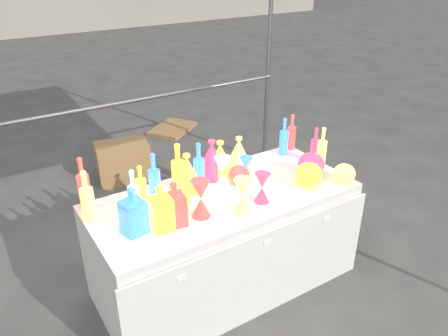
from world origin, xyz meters
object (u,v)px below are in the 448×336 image
cardboard_box_closed (123,161)px  bottle_0 (141,184)px  display_table (225,241)px  globe_0 (308,176)px  lampshade_0 (187,172)px  decanter_0 (161,207)px  hourglass_0 (201,199)px

cardboard_box_closed → bottle_0: (-0.47, -1.75, 0.69)m
display_table → globe_0: 0.75m
display_table → lampshade_0: lampshade_0 is taller
cardboard_box_closed → bottle_0: 1.94m
globe_0 → lampshade_0: bearing=151.2°
cardboard_box_closed → decanter_0: size_ratio=1.82×
decanter_0 → globe_0: bearing=2.9°
lampshade_0 → display_table: bearing=-40.7°
bottle_0 → lampshade_0: bottle_0 is taller
decanter_0 → globe_0: decanter_0 is taller
display_table → decanter_0: (-0.52, -0.13, 0.52)m
decanter_0 → globe_0: size_ratio=1.59×
display_table → lampshade_0: (-0.17, 0.21, 0.51)m
cardboard_box_closed → globe_0: bearing=-63.3°
display_table → hourglass_0: (-0.26, -0.13, 0.50)m
cardboard_box_closed → hourglass_0: 2.21m
bottle_0 → decanter_0: size_ratio=0.91×
display_table → cardboard_box_closed: size_ratio=3.42×
hourglass_0 → lampshade_0: (0.09, 0.34, 0.01)m
hourglass_0 → globe_0: size_ratio=1.32×
cardboard_box_closed → lampshade_0: (-0.13, -1.75, 0.69)m
bottle_0 → hourglass_0: bottle_0 is taller
cardboard_box_closed → decanter_0: (-0.48, -2.09, 0.70)m
display_table → cardboard_box_closed: 1.97m
cardboard_box_closed → decanter_0: bearing=-91.9°
display_table → hourglass_0: bearing=-152.7°
globe_0 → lampshade_0: size_ratio=0.71×
cardboard_box_closed → globe_0: size_ratio=2.90×
display_table → decanter_0: 0.75m
bottle_0 → hourglass_0: (0.25, -0.34, -0.01)m
display_table → bottle_0: 0.75m
hourglass_0 → lampshade_0: size_ratio=0.93×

